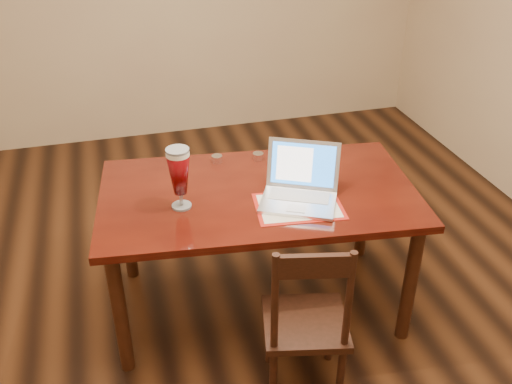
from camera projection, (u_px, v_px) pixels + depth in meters
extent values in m
plane|color=black|center=(241.00, 309.00, 3.24)|extent=(5.00, 5.00, 0.00)
cube|color=#471109|center=(258.00, 194.00, 2.92)|extent=(1.70, 1.08, 0.04)
cylinder|color=#34180D|center=(120.00, 314.00, 2.70)|extent=(0.07, 0.07, 0.71)
cylinder|color=#34180D|center=(410.00, 284.00, 2.89)|extent=(0.07, 0.07, 0.71)
cylinder|color=#34180D|center=(127.00, 226.00, 3.33)|extent=(0.07, 0.07, 0.71)
cylinder|color=#34180D|center=(364.00, 206.00, 3.52)|extent=(0.07, 0.07, 0.71)
cube|color=#A0180E|center=(299.00, 206.00, 2.77)|extent=(0.45, 0.35, 0.00)
cube|color=beige|center=(299.00, 206.00, 2.77)|extent=(0.41, 0.30, 0.00)
cube|color=silver|center=(298.00, 203.00, 2.78)|extent=(0.43, 0.38, 0.02)
cube|color=#B3B3B7|center=(299.00, 196.00, 2.82)|extent=(0.31, 0.23, 0.00)
cube|color=silver|center=(296.00, 209.00, 2.72)|extent=(0.11, 0.10, 0.00)
cube|color=silver|center=(303.00, 164.00, 2.85)|extent=(0.35, 0.23, 0.24)
cube|color=blue|center=(303.00, 165.00, 2.84)|extent=(0.31, 0.19, 0.20)
cube|color=white|center=(294.00, 164.00, 2.85)|extent=(0.18, 0.12, 0.17)
cylinder|color=silver|center=(182.00, 206.00, 2.77)|extent=(0.10, 0.10, 0.01)
cylinder|color=silver|center=(181.00, 199.00, 2.75)|extent=(0.02, 0.02, 0.07)
cylinder|color=silver|center=(178.00, 153.00, 2.62)|extent=(0.11, 0.11, 0.02)
cylinder|color=silver|center=(177.00, 150.00, 2.62)|extent=(0.11, 0.11, 0.01)
cylinder|color=silver|center=(217.00, 159.00, 3.16)|extent=(0.06, 0.06, 0.04)
cylinder|color=silver|center=(258.00, 156.00, 3.19)|extent=(0.06, 0.06, 0.04)
cube|color=black|center=(305.00, 323.00, 2.60)|extent=(0.45, 0.43, 0.04)
cylinder|color=black|center=(273.00, 380.00, 2.58)|extent=(0.04, 0.04, 0.37)
cylinder|color=black|center=(340.00, 377.00, 2.59)|extent=(0.04, 0.04, 0.37)
cylinder|color=black|center=(269.00, 334.00, 2.82)|extent=(0.04, 0.04, 0.37)
cylinder|color=black|center=(330.00, 332.00, 2.84)|extent=(0.04, 0.04, 0.37)
cylinder|color=black|center=(275.00, 302.00, 2.34)|extent=(0.03, 0.03, 0.49)
cylinder|color=black|center=(349.00, 300.00, 2.35)|extent=(0.03, 0.03, 0.49)
cube|color=black|center=(314.00, 266.00, 2.25)|extent=(0.31, 0.09, 0.11)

